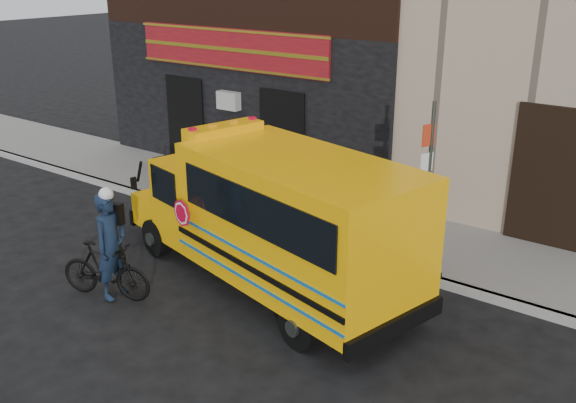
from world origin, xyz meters
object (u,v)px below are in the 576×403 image
at_px(school_bus, 275,216).
at_px(bicycle, 106,270).
at_px(sign_pole, 428,180).
at_px(cyclist, 112,248).

distance_m(school_bus, bicycle, 3.29).
bearing_deg(sign_pole, cyclist, -132.04).
height_order(school_bus, sign_pole, sign_pole).
xyz_separation_m(school_bus, sign_pole, (1.84, 2.49, 0.37)).
relative_size(sign_pole, cyclist, 1.71).
xyz_separation_m(sign_pole, cyclist, (-4.05, -4.49, -0.88)).
bearing_deg(bicycle, cyclist, -79.98).
height_order(bicycle, cyclist, cyclist).
relative_size(sign_pole, bicycle, 1.90).
bearing_deg(bicycle, sign_pole, -60.84).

